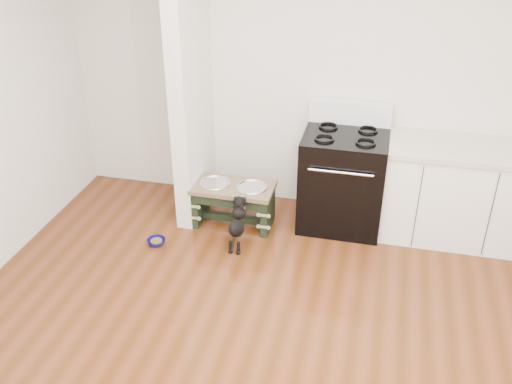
# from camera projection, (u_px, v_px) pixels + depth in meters

# --- Properties ---
(room_shell) EXTENTS (5.00, 5.00, 5.00)m
(room_shell) POSITION_uv_depth(u_px,v_px,m) (268.00, 169.00, 2.97)
(room_shell) COLOR silver
(room_shell) RESTS_ON ground
(partition_wall) EXTENTS (0.15, 0.80, 2.70)m
(partition_wall) POSITION_uv_depth(u_px,v_px,m) (191.00, 79.00, 5.12)
(partition_wall) COLOR silver
(partition_wall) RESTS_ON ground
(oven_range) EXTENTS (0.76, 0.69, 1.14)m
(oven_range) POSITION_uv_depth(u_px,v_px,m) (343.00, 179.00, 5.31)
(oven_range) COLOR black
(oven_range) RESTS_ON ground
(cabinet_run) EXTENTS (1.24, 0.64, 0.91)m
(cabinet_run) POSITION_uv_depth(u_px,v_px,m) (452.00, 192.00, 5.13)
(cabinet_run) COLOR white
(cabinet_run) RESTS_ON ground
(dog_feeder) EXTENTS (0.76, 0.41, 0.43)m
(dog_feeder) POSITION_uv_depth(u_px,v_px,m) (233.00, 197.00, 5.37)
(dog_feeder) COLOR black
(dog_feeder) RESTS_ON ground
(puppy) EXTENTS (0.13, 0.39, 0.46)m
(puppy) POSITION_uv_depth(u_px,v_px,m) (237.00, 222.00, 5.07)
(puppy) COLOR black
(puppy) RESTS_ON ground
(floor_bowl) EXTENTS (0.17, 0.17, 0.05)m
(floor_bowl) POSITION_uv_depth(u_px,v_px,m) (156.00, 242.00, 5.20)
(floor_bowl) COLOR #0C0D5A
(floor_bowl) RESTS_ON ground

